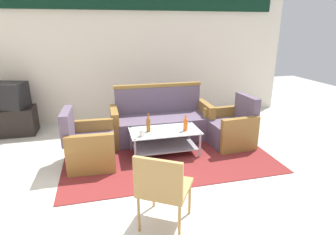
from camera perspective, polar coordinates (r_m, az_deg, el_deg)
The scene contains 13 objects.
ground_plane at distance 3.72m, azimuth 3.44°, elevation -13.83°, with size 14.00×14.00×0.00m, color beige.
wall_back at distance 6.15m, azimuth -5.06°, elevation 13.52°, with size 6.52×0.19×2.80m.
rug at distance 4.56m, azimuth -0.38°, elevation -7.34°, with size 3.21×2.14×0.01m, color maroon.
couch at distance 5.07m, azimuth -1.41°, elevation -0.88°, with size 1.81×0.75×0.96m.
armchair_left at distance 4.28m, azimuth -15.91°, elevation -5.73°, with size 0.73×0.79×0.85m.
armchair_right at distance 4.93m, azimuth 12.92°, elevation -2.27°, with size 0.74×0.80×0.85m.
coffee_table at distance 4.44m, azimuth -0.71°, elevation -4.30°, with size 1.10×0.60×0.40m.
bottle_orange at distance 4.36m, azimuth 3.62°, elevation -1.44°, with size 0.07×0.07×0.27m.
bottle_brown at distance 4.31m, azimuth -4.07°, elevation -1.50°, with size 0.06×0.06×0.30m.
cup at distance 4.16m, azimuth -5.38°, elevation -3.20°, with size 0.08×0.08×0.10m, color silver.
tv_stand at distance 6.04m, azimuth -29.30°, elevation -0.66°, with size 0.80×0.50×0.52m, color black.
television at distance 5.92m, azimuth -30.04°, elevation 3.94°, with size 0.70×0.60×0.48m.
wicker_chair at distance 2.78m, azimuth -1.19°, elevation -13.88°, with size 0.66×0.66×0.84m.
Camera 1 is at (-0.98, -3.00, 1.98)m, focal length 29.54 mm.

